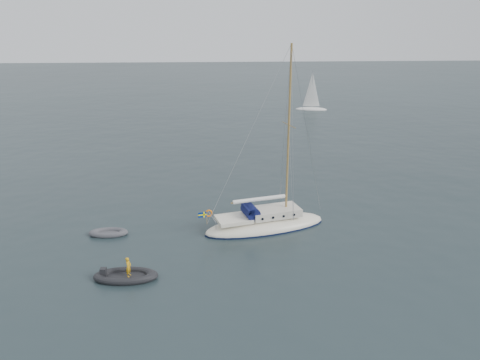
{
  "coord_description": "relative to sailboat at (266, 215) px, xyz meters",
  "views": [
    {
      "loc": [
        -2.36,
        -29.88,
        14.79
      ],
      "look_at": [
        -0.41,
        0.0,
        4.53
      ],
      "focal_mm": 35.0,
      "sensor_mm": 36.0,
      "label": 1
    }
  ],
  "objects": [
    {
      "name": "rib",
      "position": [
        -9.26,
        -6.74,
        -0.83
      ],
      "size": [
        3.89,
        1.77,
        1.45
      ],
      "rotation": [
        0.0,
        0.0,
        -0.02
      ],
      "color": "black",
      "rests_on": "ground"
    },
    {
      "name": "sailboat",
      "position": [
        0.0,
        0.0,
        0.0
      ],
      "size": [
        9.8,
        2.94,
        13.96
      ],
      "rotation": [
        0.0,
        0.0,
        0.26
      ],
      "color": "silver",
      "rests_on": "ground"
    },
    {
      "name": "ground",
      "position": [
        -1.63,
        -2.0,
        -1.06
      ],
      "size": [
        300.0,
        300.0,
        0.0
      ],
      "primitive_type": "plane",
      "color": "black",
      "rests_on": "ground"
    },
    {
      "name": "dinghy",
      "position": [
        -11.52,
        -0.49,
        -0.88
      ],
      "size": [
        2.83,
        1.28,
        0.41
      ],
      "rotation": [
        0.0,
        0.0,
        -0.0
      ],
      "color": "#47484C",
      "rests_on": "ground"
    },
    {
      "name": "distant_yacht_c",
      "position": [
        13.62,
        48.09,
        1.99
      ],
      "size": [
        5.38,
        2.87,
        7.12
      ],
      "rotation": [
        0.0,
        0.0,
        -0.2
      ],
      "color": "silver",
      "rests_on": "ground"
    }
  ]
}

